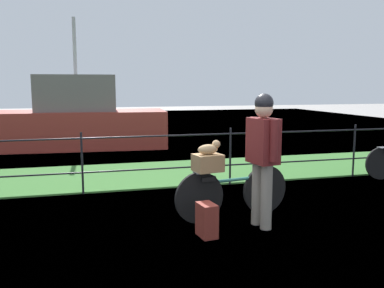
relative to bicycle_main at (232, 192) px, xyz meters
The scene contains 10 objects.
ground_plane 0.81m from the bicycle_main, 154.48° to the right, with size 60.00×60.00×0.00m, color #9E9993.
grass_strip 3.09m from the bicycle_main, 102.31° to the left, with size 27.00×2.40×0.03m, color #38702D.
harbor_water 9.16m from the bicycle_main, 94.11° to the left, with size 30.00×30.00×0.00m, color slate.
iron_fence 1.93m from the bicycle_main, 110.09° to the left, with size 18.04×0.04×1.03m.
bicycle_main is the anchor object (origin of this frame).
wooden_crate 0.57m from the bicycle_main, behind, with size 0.35×0.29×0.22m, color #A87F51.
terrier_dog 0.71m from the bicycle_main, behind, with size 0.32×0.19×0.18m.
cyclist_person 0.80m from the bicycle_main, 59.94° to the right, with size 0.32×0.53×1.68m.
backpack_on_paving 0.79m from the bicycle_main, 132.91° to the right, with size 0.28×0.18×0.40m, color maroon.
moored_boat_near 7.52m from the bicycle_main, 105.89° to the left, with size 5.12×2.26×3.68m.
Camera 1 is at (-1.25, -4.72, 1.77)m, focal length 38.37 mm.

